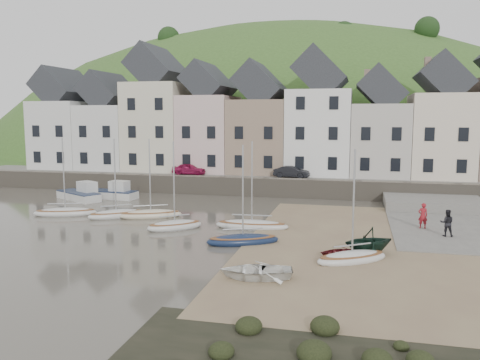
% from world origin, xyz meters
% --- Properties ---
extents(ground, '(160.00, 160.00, 0.00)m').
position_xyz_m(ground, '(0.00, 0.00, 0.00)').
color(ground, '#484438').
rests_on(ground, ground).
extents(quay_land, '(90.00, 30.00, 1.50)m').
position_xyz_m(quay_land, '(0.00, 32.00, 0.75)').
color(quay_land, '#3A5B24').
rests_on(quay_land, ground).
extents(quay_street, '(70.00, 7.00, 0.10)m').
position_xyz_m(quay_street, '(0.00, 20.50, 1.55)').
color(quay_street, slate).
rests_on(quay_street, quay_land).
extents(seawall, '(70.00, 1.20, 1.80)m').
position_xyz_m(seawall, '(0.00, 17.00, 0.90)').
color(seawall, slate).
rests_on(seawall, ground).
extents(beach, '(18.00, 26.00, 0.06)m').
position_xyz_m(beach, '(11.00, 0.00, 0.03)').
color(beach, '#7F654D').
rests_on(beach, ground).
extents(slipway, '(8.00, 18.00, 0.12)m').
position_xyz_m(slipway, '(15.00, 8.00, 0.06)').
color(slipway, slate).
rests_on(slipway, ground).
extents(hillside, '(134.40, 84.00, 84.00)m').
position_xyz_m(hillside, '(-5.00, 60.00, -17.99)').
color(hillside, '#3A5B24').
rests_on(hillside, ground).
extents(townhouse_terrace, '(61.05, 8.00, 13.93)m').
position_xyz_m(townhouse_terrace, '(1.76, 24.00, 7.32)').
color(townhouse_terrace, silver).
rests_on(townhouse_terrace, quay_land).
extents(sailboat_0, '(5.12, 3.12, 6.32)m').
position_xyz_m(sailboat_0, '(-13.78, 4.10, 0.26)').
color(sailboat_0, silver).
rests_on(sailboat_0, ground).
extents(sailboat_1, '(4.29, 3.93, 6.32)m').
position_xyz_m(sailboat_1, '(-9.47, 4.29, 0.26)').
color(sailboat_1, silver).
rests_on(sailboat_1, ground).
extents(sailboat_2, '(4.96, 3.46, 6.32)m').
position_xyz_m(sailboat_2, '(-6.85, 4.89, 0.26)').
color(sailboat_2, beige).
rests_on(sailboat_2, ground).
extents(sailboat_3, '(4.02, 3.68, 6.32)m').
position_xyz_m(sailboat_3, '(-3.62, 1.58, 0.27)').
color(sailboat_3, silver).
rests_on(sailboat_3, ground).
extents(sailboat_4, '(5.23, 1.73, 6.32)m').
position_xyz_m(sailboat_4, '(1.57, 2.99, 0.26)').
color(sailboat_4, silver).
rests_on(sailboat_4, ground).
extents(sailboat_5, '(4.74, 3.22, 6.32)m').
position_xyz_m(sailboat_5, '(1.91, -1.25, 0.26)').
color(sailboat_5, '#142241').
rests_on(sailboat_5, ground).
extents(sailboat_6, '(4.34, 3.65, 6.32)m').
position_xyz_m(sailboat_6, '(8.50, -3.65, 0.26)').
color(sailboat_6, silver).
rests_on(sailboat_6, ground).
extents(motorboat_0, '(5.44, 4.11, 1.70)m').
position_xyz_m(motorboat_0, '(-16.59, 10.99, 0.58)').
color(motorboat_0, silver).
rests_on(motorboat_0, ground).
extents(motorboat_2, '(4.99, 2.24, 1.70)m').
position_xyz_m(motorboat_2, '(-13.90, 12.40, 0.58)').
color(motorboat_2, silver).
rests_on(motorboat_2, ground).
extents(rowboat_white, '(3.95, 3.18, 0.72)m').
position_xyz_m(rowboat_white, '(4.02, -7.54, 0.42)').
color(rowboat_white, white).
rests_on(rowboat_white, beach).
extents(rowboat_green, '(3.76, 3.60, 1.53)m').
position_xyz_m(rowboat_green, '(9.38, -1.92, 0.83)').
color(rowboat_green, black).
rests_on(rowboat_green, beach).
extents(rowboat_red, '(2.99, 2.51, 0.53)m').
position_xyz_m(rowboat_red, '(8.01, -3.00, 0.33)').
color(rowboat_red, maroon).
rests_on(rowboat_red, beach).
extents(person_red, '(0.71, 0.54, 1.77)m').
position_xyz_m(person_red, '(13.13, 5.27, 1.01)').
color(person_red, maroon).
rests_on(person_red, slipway).
extents(person_dark, '(0.89, 0.72, 1.74)m').
position_xyz_m(person_dark, '(14.36, 3.26, 0.99)').
color(person_dark, black).
rests_on(person_dark, slipway).
extents(car_left, '(3.55, 1.44, 1.21)m').
position_xyz_m(car_left, '(-8.80, 19.50, 2.20)').
color(car_left, '#9C1646').
rests_on(car_left, quay_street).
extents(car_right, '(3.69, 1.59, 1.18)m').
position_xyz_m(car_right, '(2.16, 19.50, 2.19)').
color(car_right, black).
rests_on(car_right, quay_street).
extents(shore_rocks, '(14.00, 6.09, 0.77)m').
position_xyz_m(shore_rocks, '(8.01, -15.13, 0.14)').
color(shore_rocks, black).
rests_on(shore_rocks, ground).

